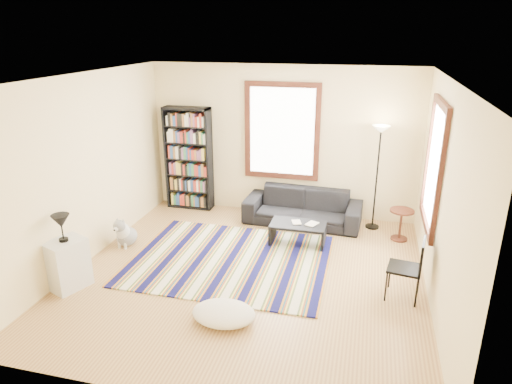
% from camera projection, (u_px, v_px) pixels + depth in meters
% --- Properties ---
extents(floor, '(5.00, 5.00, 0.10)m').
position_uv_depth(floor, '(248.00, 277.00, 6.69)').
color(floor, tan).
rests_on(floor, ground).
extents(ceiling, '(5.00, 5.00, 0.10)m').
position_uv_depth(ceiling, '(246.00, 74.00, 5.71)').
color(ceiling, white).
rests_on(ceiling, floor).
extents(wall_back, '(5.00, 0.10, 2.80)m').
position_uv_depth(wall_back, '(283.00, 141.00, 8.53)').
color(wall_back, beige).
rests_on(wall_back, floor).
extents(wall_front, '(5.00, 0.10, 2.80)m').
position_uv_depth(wall_front, '(169.00, 276.00, 3.87)').
color(wall_front, beige).
rests_on(wall_front, floor).
extents(wall_left, '(0.10, 5.00, 2.80)m').
position_uv_depth(wall_left, '(82.00, 170.00, 6.78)').
color(wall_left, beige).
rests_on(wall_left, floor).
extents(wall_right, '(0.10, 5.00, 2.80)m').
position_uv_depth(wall_right, '(447.00, 199.00, 5.62)').
color(wall_right, beige).
rests_on(wall_right, floor).
extents(window_back, '(1.20, 0.06, 1.60)m').
position_uv_depth(window_back, '(282.00, 131.00, 8.39)').
color(window_back, white).
rests_on(window_back, wall_back).
extents(window_right, '(0.06, 1.20, 1.60)m').
position_uv_depth(window_right, '(434.00, 166.00, 6.30)').
color(window_right, white).
rests_on(window_right, wall_right).
extents(rug, '(2.99, 2.39, 0.02)m').
position_uv_depth(rug, '(231.00, 260.00, 7.06)').
color(rug, '#0C0C3E').
rests_on(rug, floor).
extents(sofa, '(2.14, 0.93, 0.61)m').
position_uv_depth(sofa, '(303.00, 207.00, 8.33)').
color(sofa, black).
rests_on(sofa, floor).
extents(bookshelf, '(0.90, 0.30, 2.00)m').
position_uv_depth(bookshelf, '(189.00, 159.00, 8.87)').
color(bookshelf, black).
rests_on(bookshelf, floor).
extents(coffee_table, '(1.01, 0.75, 0.36)m').
position_uv_depth(coffee_table, '(298.00, 233.00, 7.56)').
color(coffee_table, black).
rests_on(coffee_table, floor).
extents(book_a, '(0.23, 0.19, 0.02)m').
position_uv_depth(book_a, '(292.00, 222.00, 7.52)').
color(book_a, beige).
rests_on(book_a, coffee_table).
extents(book_b, '(0.24, 0.27, 0.02)m').
position_uv_depth(book_b, '(308.00, 223.00, 7.51)').
color(book_b, beige).
rests_on(book_b, coffee_table).
extents(floor_cushion, '(0.88, 0.72, 0.20)m').
position_uv_depth(floor_cushion, '(224.00, 313.00, 5.58)').
color(floor_cushion, beige).
rests_on(floor_cushion, floor).
extents(floor_lamp, '(0.39, 0.39, 1.86)m').
position_uv_depth(floor_lamp, '(377.00, 178.00, 7.92)').
color(floor_lamp, black).
rests_on(floor_lamp, floor).
extents(side_table, '(0.52, 0.52, 0.54)m').
position_uv_depth(side_table, '(400.00, 225.00, 7.67)').
color(side_table, '#401A10').
rests_on(side_table, floor).
extents(folding_chair, '(0.48, 0.46, 0.86)m').
position_uv_depth(folding_chair, '(404.00, 268.00, 5.96)').
color(folding_chair, black).
rests_on(folding_chair, floor).
extents(white_cabinet, '(0.54, 0.60, 0.70)m').
position_uv_depth(white_cabinet, '(68.00, 264.00, 6.23)').
color(white_cabinet, silver).
rests_on(white_cabinet, floor).
extents(table_lamp, '(0.28, 0.28, 0.38)m').
position_uv_depth(table_lamp, '(62.00, 228.00, 6.05)').
color(table_lamp, black).
rests_on(table_lamp, white_cabinet).
extents(dog, '(0.40, 0.53, 0.50)m').
position_uv_depth(dog, '(126.00, 231.00, 7.50)').
color(dog, '#ABABAB').
rests_on(dog, floor).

